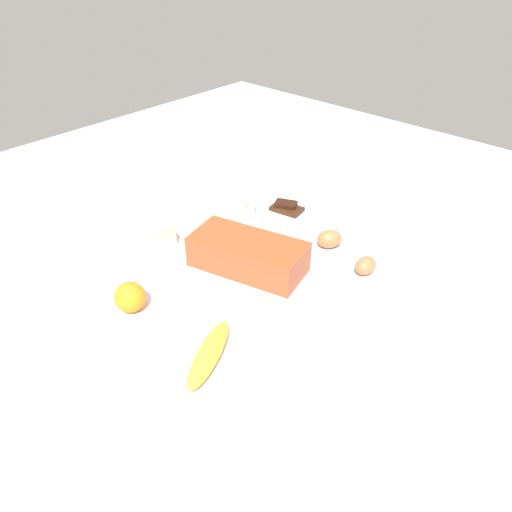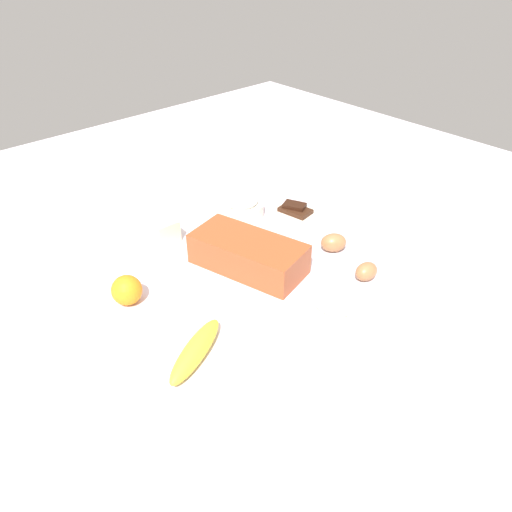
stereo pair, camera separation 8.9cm
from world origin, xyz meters
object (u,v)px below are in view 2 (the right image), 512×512
at_px(loaf_pan, 248,253).
at_px(orange_fruit, 127,290).
at_px(butter_block, 162,228).
at_px(sugar_bowl, 241,206).
at_px(egg_beside_bowl, 366,271).
at_px(egg_near_butter, 333,243).
at_px(chocolate_plate, 295,212).
at_px(flour_bowl, 336,307).
at_px(banana, 195,350).

relative_size(loaf_pan, orange_fruit, 4.38).
bearing_deg(butter_block, orange_fruit, 130.12).
bearing_deg(sugar_bowl, orange_fruit, 105.94).
relative_size(loaf_pan, egg_beside_bowl, 5.06).
bearing_deg(egg_near_butter, egg_beside_bowl, 164.43).
bearing_deg(egg_beside_bowl, chocolate_plate, -16.78).
xyz_separation_m(egg_near_butter, chocolate_plate, (0.20, -0.06, -0.01)).
relative_size(flour_bowl, egg_near_butter, 2.14).
xyz_separation_m(egg_near_butter, egg_beside_bowl, (-0.13, 0.04, -0.00)).
distance_m(loaf_pan, egg_beside_bowl, 0.29).
xyz_separation_m(butter_block, chocolate_plate, (-0.16, -0.36, -0.02)).
xyz_separation_m(sugar_bowl, butter_block, (0.05, 0.24, 0.00)).
xyz_separation_m(sugar_bowl, banana, (-0.37, 0.44, -0.01)).
bearing_deg(loaf_pan, banana, 105.37).
height_order(loaf_pan, flour_bowl, loaf_pan).
relative_size(egg_near_butter, egg_beside_bowl, 1.12).
bearing_deg(chocolate_plate, egg_near_butter, 162.40).
bearing_deg(flour_bowl, butter_block, 10.23).
distance_m(orange_fruit, egg_beside_bowl, 0.56).
height_order(banana, egg_near_butter, egg_near_butter).
bearing_deg(butter_block, flour_bowl, -169.77).
xyz_separation_m(orange_fruit, chocolate_plate, (0.02, -0.57, -0.02)).
relative_size(sugar_bowl, orange_fruit, 1.89).
height_order(loaf_pan, orange_fruit, loaf_pan).
bearing_deg(flour_bowl, chocolate_plate, -35.06).
bearing_deg(butter_block, sugar_bowl, -101.40).
distance_m(sugar_bowl, chocolate_plate, 0.16).
xyz_separation_m(flour_bowl, butter_block, (0.53, 0.10, 0.00)).
xyz_separation_m(loaf_pan, flour_bowl, (-0.27, -0.02, -0.01)).
height_order(loaf_pan, egg_beside_bowl, loaf_pan).
relative_size(flour_bowl, chocolate_plate, 1.11).
bearing_deg(egg_beside_bowl, banana, 81.74).
relative_size(orange_fruit, chocolate_plate, 0.53).
distance_m(butter_block, egg_beside_bowl, 0.55).
bearing_deg(flour_bowl, sugar_bowl, -16.92).
distance_m(loaf_pan, chocolate_plate, 0.30).
height_order(flour_bowl, sugar_bowl, flour_bowl).
height_order(loaf_pan, butter_block, loaf_pan).
xyz_separation_m(loaf_pan, banana, (-0.16, 0.28, -0.02)).
bearing_deg(egg_near_butter, flour_bowl, 131.44).
relative_size(loaf_pan, banana, 1.60).
height_order(egg_near_butter, chocolate_plate, egg_near_butter).
xyz_separation_m(flour_bowl, orange_fruit, (0.35, 0.31, 0.00)).
bearing_deg(sugar_bowl, butter_block, 78.60).
bearing_deg(orange_fruit, sugar_bowl, -74.06).
relative_size(butter_block, chocolate_plate, 0.69).
relative_size(banana, egg_beside_bowl, 3.17).
bearing_deg(loaf_pan, flour_bowl, 168.97).
height_order(sugar_bowl, egg_near_butter, sugar_bowl).
distance_m(flour_bowl, egg_beside_bowl, 0.17).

